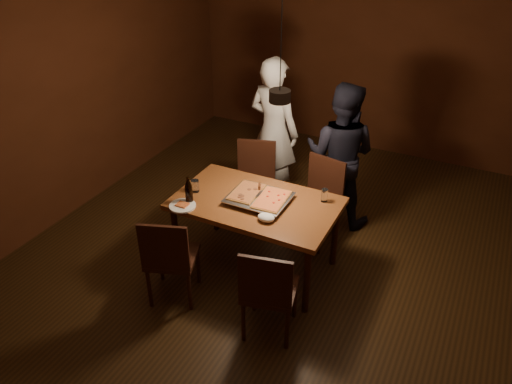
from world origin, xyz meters
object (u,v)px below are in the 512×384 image
at_px(chair_far_right, 320,192).
at_px(beer_bottle_a, 189,190).
at_px(pizza_tray, 259,199).
at_px(chair_near_right, 268,286).
at_px(beer_bottle_b, 189,191).
at_px(chair_far_left, 255,174).
at_px(dining_table, 256,208).
at_px(diner_white, 274,131).
at_px(plate_slice, 182,206).
at_px(pendant_lamp, 280,95).
at_px(chair_near_left, 169,253).
at_px(diner_dark, 340,155).

distance_m(chair_far_right, beer_bottle_a, 1.42).
height_order(pizza_tray, beer_bottle_a, beer_bottle_a).
distance_m(chair_near_right, beer_bottle_b, 1.19).
height_order(chair_far_left, beer_bottle_a, beer_bottle_a).
bearing_deg(dining_table, beer_bottle_b, -152.09).
bearing_deg(beer_bottle_a, diner_white, 85.42).
bearing_deg(plate_slice, beer_bottle_a, 80.79).
bearing_deg(pizza_tray, diner_white, 105.58).
bearing_deg(beer_bottle_b, pendant_lamp, 30.25).
relative_size(dining_table, pendant_lamp, 1.36).
relative_size(dining_table, beer_bottle_a, 5.78).
relative_size(chair_near_right, beer_bottle_b, 2.10).
relative_size(chair_far_right, diner_white, 0.29).
xyz_separation_m(chair_far_right, chair_near_right, (0.13, -1.53, 0.00)).
relative_size(dining_table, chair_near_left, 2.79).
distance_m(chair_far_right, beer_bottle_b, 1.41).
bearing_deg(plate_slice, diner_dark, 57.94).
xyz_separation_m(chair_near_right, diner_dark, (-0.08, 1.94, 0.26)).
bearing_deg(beer_bottle_a, chair_far_left, 83.38).
height_order(chair_near_left, pizza_tray, chair_near_left).
bearing_deg(pendant_lamp, pizza_tray, -141.32).
relative_size(pizza_tray, beer_bottle_a, 2.12).
relative_size(pizza_tray, pendant_lamp, 0.50).
height_order(chair_far_left, pendant_lamp, pendant_lamp).
bearing_deg(beer_bottle_b, diner_dark, 56.80).
xyz_separation_m(dining_table, pizza_tray, (0.02, 0.01, 0.10)).
distance_m(chair_far_left, pendant_lamp, 1.51).
bearing_deg(chair_near_left, pendant_lamp, 36.05).
height_order(chair_near_right, pendant_lamp, pendant_lamp).
relative_size(chair_far_left, diner_dark, 0.33).
bearing_deg(pendant_lamp, chair_far_right, 71.90).
bearing_deg(diner_dark, dining_table, 69.70).
bearing_deg(plate_slice, pizza_tray, 34.16).
bearing_deg(chair_near_left, chair_near_right, -19.83).
height_order(pizza_tray, plate_slice, pizza_tray).
distance_m(dining_table, plate_slice, 0.68).
height_order(plate_slice, diner_white, diner_white).
xyz_separation_m(chair_far_right, chair_near_left, (-0.81, -1.53, 0.00)).
distance_m(chair_far_right, diner_dark, 0.49).
height_order(pizza_tray, diner_dark, diner_dark).
bearing_deg(dining_table, diner_white, 107.97).
bearing_deg(dining_table, chair_far_left, 117.26).
relative_size(dining_table, plate_slice, 6.19).
relative_size(dining_table, pizza_tray, 2.73).
bearing_deg(plate_slice, diner_white, 85.16).
distance_m(chair_far_left, pizza_tray, 0.93).
xyz_separation_m(chair_far_right, diner_white, (-0.78, 0.53, 0.32)).
xyz_separation_m(chair_near_left, diner_dark, (0.86, 1.95, 0.26)).
xyz_separation_m(dining_table, chair_near_left, (-0.45, -0.78, -0.14)).
bearing_deg(diner_white, beer_bottle_a, 95.68).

